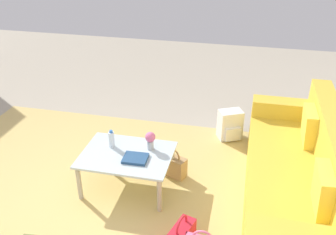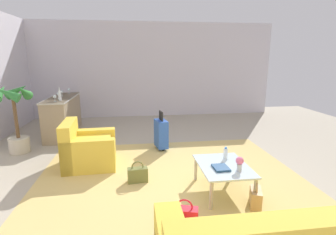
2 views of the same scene
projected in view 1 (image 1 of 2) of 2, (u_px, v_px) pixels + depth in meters
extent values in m
plane|color=#A89E89|center=(76.00, 211.00, 3.80)|extent=(12.00, 12.00, 0.00)
cube|color=tan|center=(126.00, 235.00, 3.51)|extent=(5.20, 4.40, 0.01)
cube|color=gold|center=(290.00, 186.00, 3.80)|extent=(0.88, 2.46, 0.45)
cube|color=gold|center=(329.00, 171.00, 3.62)|extent=(0.22, 2.46, 0.93)
cube|color=gold|center=(286.00, 125.00, 4.71)|extent=(0.88, 0.24, 0.66)
cube|color=yellow|center=(323.00, 191.00, 3.10)|extent=(0.14, 0.40, 0.41)
cube|color=yellow|center=(309.00, 127.00, 4.05)|extent=(0.15, 0.40, 0.41)
cube|color=silver|center=(127.00, 155.00, 3.96)|extent=(0.96, 0.71, 0.02)
cylinder|color=#ADA899|center=(159.00, 195.00, 3.71)|extent=(0.05, 0.05, 0.41)
cylinder|color=#ADA899|center=(79.00, 183.00, 3.88)|extent=(0.05, 0.05, 0.41)
cylinder|color=#ADA899|center=(172.00, 161.00, 4.24)|extent=(0.05, 0.05, 0.41)
cylinder|color=#ADA899|center=(101.00, 151.00, 4.40)|extent=(0.05, 0.05, 0.41)
cylinder|color=silver|center=(112.00, 140.00, 4.03)|extent=(0.06, 0.06, 0.18)
cylinder|color=#2D6BBC|center=(111.00, 131.00, 3.98)|extent=(0.04, 0.04, 0.02)
cube|color=navy|center=(135.00, 158.00, 3.85)|extent=(0.26, 0.22, 0.03)
cylinder|color=#B2B7BC|center=(150.00, 145.00, 4.01)|extent=(0.07, 0.07, 0.10)
sphere|color=#DB6693|center=(150.00, 137.00, 3.97)|extent=(0.11, 0.11, 0.11)
torus|color=red|center=(182.00, 226.00, 3.26)|extent=(0.08, 0.19, 0.20)
cube|color=tan|center=(172.00, 166.00, 4.29)|extent=(0.35, 0.25, 0.24)
torus|color=tan|center=(173.00, 156.00, 4.22)|extent=(0.19, 0.09, 0.20)
cube|color=white|center=(230.00, 124.00, 4.98)|extent=(0.36, 0.31, 0.40)
cube|color=white|center=(233.00, 134.00, 4.92)|extent=(0.22, 0.15, 0.18)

